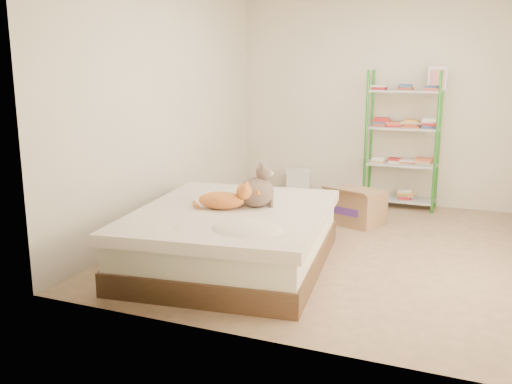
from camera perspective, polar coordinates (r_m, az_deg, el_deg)
The scene contains 7 objects.
room at distance 5.47m, azimuth 8.62°, elevation 7.60°, with size 3.81×4.21×2.61m.
bed at distance 5.11m, azimuth -2.33°, elevation -4.54°, with size 1.87×2.22×0.52m.
orange_cat at distance 5.03m, azimuth -3.49°, elevation -0.61°, with size 0.49×0.26×0.20m, color orange, non-canonical shape.
grey_cat at distance 5.07m, azimuth 0.03°, elevation 0.64°, with size 0.29×0.34×0.39m, color #725D52, non-canonical shape.
shelf_unit at distance 7.30m, azimuth 14.49°, elevation 5.26°, with size 0.91×0.36×1.74m.
cardboard_box at distance 6.53m, azimuth 9.97°, elevation -1.48°, with size 0.67×0.68×0.45m.
white_bin at distance 7.68m, azimuth 4.18°, elevation 0.82°, with size 0.42×0.40×0.39m.
Camera 1 is at (1.32, -5.29, 1.77)m, focal length 40.00 mm.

